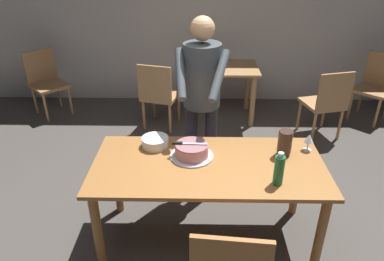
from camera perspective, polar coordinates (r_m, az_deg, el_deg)
The scene contains 15 objects.
ground_plane at distance 3.20m, azimuth 2.34°, elevation -16.59°, with size 14.00×14.00×0.00m, color #4C4742.
back_wall at distance 5.42m, azimuth 2.01°, elevation 18.60°, with size 10.00×0.12×2.70m, color beige.
main_dining_table at distance 2.78m, azimuth 2.60°, elevation -7.13°, with size 1.76×0.83×0.75m.
cake_on_platter at distance 2.78m, azimuth -0.06°, elevation -3.26°, with size 0.34×0.34×0.11m.
cake_knife at distance 2.75m, azimuth -1.55°, elevation -2.06°, with size 0.27×0.03×0.02m.
plate_stack at distance 2.93m, azimuth -5.89°, elevation -1.83°, with size 0.22×0.22×0.08m.
wine_glass_near at distance 2.98m, azimuth 18.12°, elevation -1.27°, with size 0.08×0.08×0.14m.
water_bottle at distance 2.52m, azimuth 13.68°, elevation -6.08°, with size 0.07×0.07×0.25m.
hurricane_lamp at distance 2.86m, azimuth 14.54°, elevation -1.93°, with size 0.11×0.11×0.21m.
person_cutting_cake at distance 3.12m, azimuth 1.54°, elevation 6.08°, with size 0.46×0.57×1.72m.
background_table at distance 4.95m, azimuth 4.49°, elevation 8.32°, with size 1.00×0.70×0.74m.
background_chair_0 at distance 5.49m, azimuth -22.14°, elevation 7.41°, with size 0.62×0.62×0.90m.
background_chair_1 at distance 4.70m, azimuth 20.58°, elevation 4.33°, with size 0.54×0.54×0.90m.
background_chair_2 at distance 5.54m, azimuth 27.18°, elevation 6.51°, with size 0.62×0.62×0.90m.
background_chair_3 at distance 4.66m, azimuth -5.32°, elevation 5.89°, with size 0.54×0.54×0.90m.
Camera 1 is at (-0.08, -2.27, 2.25)m, focal length 33.51 mm.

